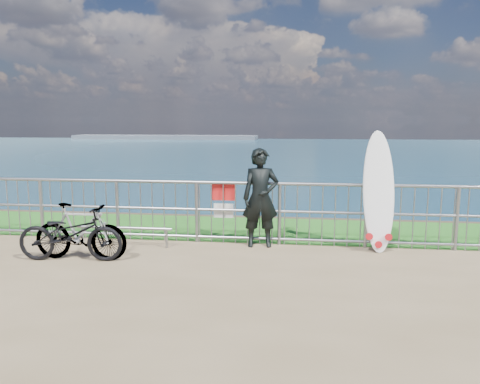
# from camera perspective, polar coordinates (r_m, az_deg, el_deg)

# --- Properties ---
(grass_strip) EXTENTS (120.00, 120.00, 0.00)m
(grass_strip) POSITION_cam_1_polar(r_m,az_deg,el_deg) (9.61, -0.90, -4.45)
(grass_strip) COLOR #1F661C
(grass_strip) RESTS_ON ground
(seascape) EXTENTS (260.00, 260.00, 5.00)m
(seascape) POSITION_cam_1_polar(r_m,az_deg,el_deg) (160.63, -9.01, 6.43)
(seascape) COLOR brown
(seascape) RESTS_ON ground
(railing) EXTENTS (10.06, 0.10, 1.13)m
(railing) POSITION_cam_1_polar(r_m,az_deg,el_deg) (8.42, -1.86, -2.37)
(railing) COLOR gray
(railing) RESTS_ON ground
(surfer) EXTENTS (0.69, 0.51, 1.73)m
(surfer) POSITION_cam_1_polar(r_m,az_deg,el_deg) (8.14, 2.52, -0.72)
(surfer) COLOR black
(surfer) RESTS_ON ground
(surfboard) EXTENTS (0.59, 0.54, 2.05)m
(surfboard) POSITION_cam_1_polar(r_m,az_deg,el_deg) (8.20, 16.54, -0.46)
(surfboard) COLOR white
(surfboard) RESTS_ON ground
(bicycle_near) EXTENTS (1.69, 0.72, 0.87)m
(bicycle_near) POSITION_cam_1_polar(r_m,az_deg,el_deg) (7.86, -19.97, -4.81)
(bicycle_near) COLOR black
(bicycle_near) RESTS_ON ground
(bicycle_far) EXTENTS (1.52, 0.43, 0.91)m
(bicycle_far) POSITION_cam_1_polar(r_m,az_deg,el_deg) (7.85, -18.88, -4.58)
(bicycle_far) COLOR black
(bicycle_far) RESTS_ON ground
(bike_rack) EXTENTS (1.74, 0.05, 0.36)m
(bike_rack) POSITION_cam_1_polar(r_m,az_deg,el_deg) (8.47, -13.98, -4.51)
(bike_rack) COLOR gray
(bike_rack) RESTS_ON ground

